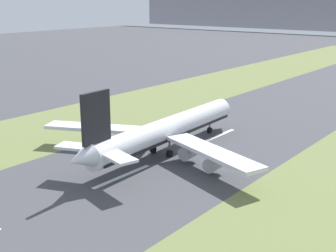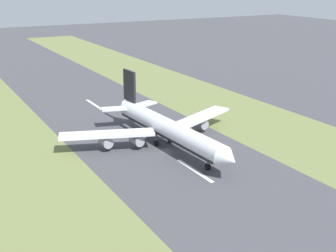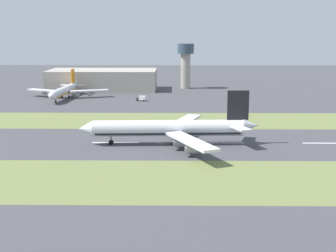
# 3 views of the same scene
# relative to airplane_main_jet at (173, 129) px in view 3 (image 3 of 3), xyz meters

# --- Properties ---
(ground_plane) EXTENTS (800.00, 800.00, 0.00)m
(ground_plane) POSITION_rel_airplane_main_jet_xyz_m (2.40, 5.03, -6.02)
(ground_plane) COLOR #424247
(grass_median_west) EXTENTS (40.00, 600.00, 0.01)m
(grass_median_west) POSITION_rel_airplane_main_jet_xyz_m (-42.60, 5.03, -6.02)
(grass_median_west) COLOR olive
(grass_median_west) RESTS_ON ground
(grass_median_east) EXTENTS (40.00, 600.00, 0.01)m
(grass_median_east) POSITION_rel_airplane_main_jet_xyz_m (47.40, 5.03, -6.02)
(grass_median_east) COLOR olive
(grass_median_east) RESTS_ON ground
(centreline_dash_near) EXTENTS (1.20, 18.00, 0.01)m
(centreline_dash_near) POSITION_rel_airplane_main_jet_xyz_m (2.40, -58.10, -6.01)
(centreline_dash_near) COLOR silver
(centreline_dash_near) RESTS_ON ground
(centreline_dash_mid) EXTENTS (1.20, 18.00, 0.01)m
(centreline_dash_mid) POSITION_rel_airplane_main_jet_xyz_m (2.40, -18.10, -6.01)
(centreline_dash_mid) COLOR silver
(centreline_dash_mid) RESTS_ON ground
(centreline_dash_far) EXTENTS (1.20, 18.00, 0.01)m
(centreline_dash_far) POSITION_rel_airplane_main_jet_xyz_m (2.40, 21.90, -6.01)
(centreline_dash_far) COLOR silver
(centreline_dash_far) RESTS_ON ground
(airplane_main_jet) EXTENTS (64.07, 67.18, 20.20)m
(airplane_main_jet) POSITION_rel_airplane_main_jet_xyz_m (0.00, 0.00, 0.00)
(airplane_main_jet) COLOR silver
(airplane_main_jet) RESTS_ON ground
(terminal_building) EXTENTS (36.00, 76.04, 14.28)m
(terminal_building) POSITION_rel_airplane_main_jet_xyz_m (162.89, 50.58, 1.12)
(terminal_building) COLOR #A39E93
(terminal_building) RESTS_ON ground
(control_tower) EXTENTS (12.00, 12.00, 32.49)m
(control_tower) POSITION_rel_airplane_main_jet_xyz_m (171.77, -8.79, 14.01)
(control_tower) COLOR #A39E93
(control_tower) RESTS_ON ground
(airplane_parked_apron) EXTENTS (55.75, 53.12, 16.76)m
(airplane_parked_apron) POSITION_rel_airplane_main_jet_xyz_m (119.47, 68.03, -1.03)
(airplane_parked_apron) COLOR silver
(airplane_parked_apron) RESTS_ON ground
(service_truck) EXTENTS (4.10, 6.39, 3.10)m
(service_truck) POSITION_rel_airplane_main_jet_xyz_m (109.02, 19.36, -4.36)
(service_truck) COLOR #4C4C51
(service_truck) RESTS_ON ground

